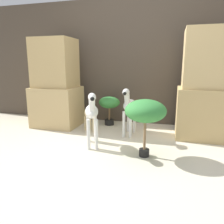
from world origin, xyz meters
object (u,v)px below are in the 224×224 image
object	(u,v)px
zebra_left	(92,113)
potted_palm_front	(109,104)
zebra_right	(129,106)
potted_palm_back	(145,112)
giraffe_figurine	(89,113)

from	to	relation	value
zebra_left	potted_palm_front	xyz separation A→B (m)	(-0.07, 1.07, -0.07)
zebra_right	potted_palm_back	distance (m)	0.80
zebra_left	giraffe_figurine	size ratio (longest dim) A/B	1.28
zebra_right	zebra_left	xyz separation A→B (m)	(-0.38, -0.58, 0.00)
zebra_left	giraffe_figurine	world-z (taller)	zebra_left
giraffe_figurine	potted_palm_front	bearing A→B (deg)	68.23
zebra_right	potted_palm_back	xyz separation A→B (m)	(0.33, -0.72, 0.09)
potted_palm_front	potted_palm_back	world-z (taller)	potted_palm_back
potted_palm_back	giraffe_figurine	bearing A→B (deg)	142.90
zebra_left	giraffe_figurine	distance (m)	0.66
potted_palm_front	potted_palm_back	size ratio (longest dim) A/B	0.75
potted_palm_back	zebra_right	bearing A→B (deg)	114.42
giraffe_figurine	potted_palm_back	distance (m)	1.24
zebra_right	potted_palm_front	size ratio (longest dim) A/B	1.44
zebra_left	potted_palm_front	size ratio (longest dim) A/B	1.44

